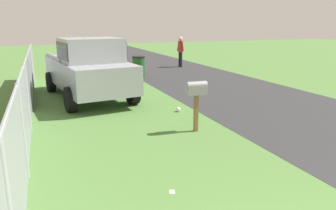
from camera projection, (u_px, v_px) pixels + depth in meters
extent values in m
cube|color=#2D2D30|center=(293.00, 112.00, 9.49)|extent=(60.00, 5.20, 0.01)
cube|color=brown|center=(196.00, 113.00, 7.74)|extent=(0.09, 0.09, 0.91)
cube|color=gray|center=(197.00, 90.00, 7.59)|extent=(0.22, 0.50, 0.22)
cylinder|color=gray|center=(197.00, 86.00, 7.57)|extent=(0.22, 0.50, 0.20)
cube|color=red|center=(195.00, 87.00, 7.68)|extent=(0.02, 0.04, 0.18)
cube|color=#93999E|center=(87.00, 73.00, 11.17)|extent=(5.21, 2.62, 0.90)
cube|color=#93999E|center=(91.00, 50.00, 10.45)|extent=(1.92, 2.03, 0.76)
cube|color=black|center=(91.00, 50.00, 10.45)|extent=(1.88, 2.06, 0.53)
cube|color=#93999E|center=(102.00, 54.00, 12.40)|extent=(2.58, 0.42, 0.12)
cube|color=#93999E|center=(53.00, 56.00, 11.54)|extent=(2.58, 0.42, 0.12)
cylinder|color=black|center=(133.00, 93.00, 10.36)|extent=(0.79, 0.36, 0.76)
cylinder|color=black|center=(70.00, 99.00, 9.43)|extent=(0.79, 0.36, 0.76)
cylinder|color=black|center=(101.00, 78.00, 13.15)|extent=(0.79, 0.36, 0.76)
cylinder|color=black|center=(51.00, 82.00, 12.22)|extent=(0.79, 0.36, 0.76)
cylinder|color=#1E4C1E|center=(139.00, 68.00, 15.38)|extent=(0.59, 0.59, 0.95)
cylinder|color=black|center=(138.00, 57.00, 15.25)|extent=(0.62, 0.62, 0.08)
cylinder|color=black|center=(180.00, 59.00, 19.15)|extent=(0.14, 0.14, 0.88)
cylinder|color=black|center=(181.00, 60.00, 19.04)|extent=(0.14, 0.14, 0.88)
cylinder|color=#B23333|center=(181.00, 47.00, 18.90)|extent=(0.30, 0.30, 0.66)
sphere|color=beige|center=(181.00, 39.00, 18.79)|extent=(0.24, 0.24, 0.24)
cylinder|color=#B23333|center=(178.00, 46.00, 19.05)|extent=(0.09, 0.18, 0.60)
cylinder|color=#B23333|center=(183.00, 46.00, 18.74)|extent=(0.09, 0.18, 0.60)
cylinder|color=#9EA3A8|center=(23.00, 132.00, 5.28)|extent=(0.07, 0.07, 1.64)
cylinder|color=#9EA3A8|center=(27.00, 98.00, 7.66)|extent=(0.07, 0.07, 1.64)
cylinder|color=#9EA3A8|center=(30.00, 80.00, 10.05)|extent=(0.07, 0.07, 1.64)
cylinder|color=#9EA3A8|center=(32.00, 69.00, 12.43)|extent=(0.07, 0.07, 1.64)
cylinder|color=#9EA3A8|center=(33.00, 62.00, 14.82)|extent=(0.07, 0.07, 1.64)
cube|color=#9EA3A8|center=(24.00, 65.00, 7.47)|extent=(15.87, 0.04, 0.04)
cube|color=gray|center=(27.00, 98.00, 7.66)|extent=(15.87, 0.01, 1.64)
sphere|color=silver|center=(178.00, 109.00, 9.53)|extent=(0.14, 0.14, 0.14)
cube|color=silver|center=(172.00, 192.00, 5.02)|extent=(0.14, 0.12, 0.01)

